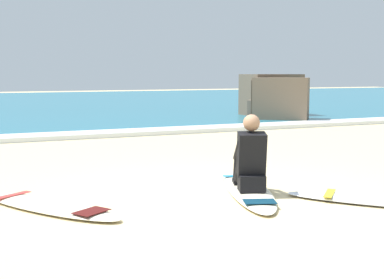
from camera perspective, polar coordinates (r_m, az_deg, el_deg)
name	(u,v)px	position (r m, az deg, el deg)	size (l,w,h in m)	color
ground_plane	(223,201)	(6.35, 3.40, -6.60)	(80.00, 80.00, 0.00)	beige
sea	(23,104)	(26.33, -17.93, 3.74)	(80.00, 28.00, 0.10)	teal
breaking_foam	(89,134)	(12.84, -11.13, 0.59)	(80.00, 0.90, 0.11)	white
surfboard_main	(248,189)	(6.82, 6.11, -5.36)	(1.37, 2.53, 0.08)	#EFE5C6
surfer_seated	(250,160)	(6.61, 6.37, -2.23)	(0.56, 0.77, 0.95)	black
surfboard_spare_near	(47,205)	(6.20, -15.51, -6.87)	(1.59, 2.15, 0.08)	#EFE5C6
rock_outcrop_distant	(273,99)	(17.45, 8.80, 4.38)	(2.42, 3.08, 1.49)	brown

